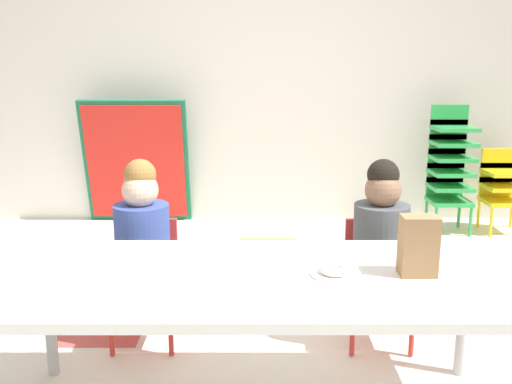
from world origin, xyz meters
name	(u,v)px	position (x,y,z in m)	size (l,w,h in m)	color
ground_plane	(274,329)	(0.01, 0.00, -0.01)	(5.57, 4.46, 0.02)	silver
back_wall	(265,81)	(0.00, 2.23, 1.22)	(5.57, 0.10, 2.44)	beige
craft_table	(255,286)	(-0.09, -0.79, 0.56)	(1.97, 0.81, 0.60)	white
seated_child_near_camera	(141,236)	(-0.63, -0.16, 0.55)	(0.32, 0.31, 0.92)	red
seated_child_middle_seat	(379,236)	(0.50, -0.16, 0.55)	(0.32, 0.31, 0.92)	red
kid_chair_green_stack	(449,162)	(1.49, 1.79, 0.58)	(0.32, 0.30, 1.04)	green
kid_chair_yellow_stack	(501,184)	(1.94, 1.79, 0.40)	(0.32, 0.30, 0.68)	yellow
folded_activity_table	(135,162)	(-1.12, 2.03, 0.54)	(0.90, 0.29, 1.09)	#19724C
paper_bag_brown	(417,246)	(0.49, -0.80, 0.71)	(0.13, 0.09, 0.22)	#9E754C
paper_plate_near_edge	(333,274)	(0.19, -0.80, 0.61)	(0.18, 0.18, 0.01)	white
donut_powdered_on_plate	(333,269)	(0.19, -0.80, 0.63)	(0.11, 0.11, 0.03)	white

